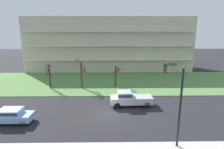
% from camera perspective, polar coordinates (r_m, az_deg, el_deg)
% --- Properties ---
extents(ground, '(160.00, 160.00, 0.00)m').
position_cam_1_polar(ground, '(22.70, -0.93, -11.86)').
color(ground, '#232326').
extents(grass_lawn_strip, '(80.00, 16.00, 0.08)m').
position_cam_1_polar(grass_lawn_strip, '(35.86, -0.93, -2.26)').
color(grass_lawn_strip, '#547F42').
rests_on(grass_lawn_strip, ground).
extents(apartment_building, '(38.93, 11.31, 12.63)m').
position_cam_1_polar(apartment_building, '(47.85, -0.96, 9.28)').
color(apartment_building, beige).
rests_on(apartment_building, ground).
extents(tree_far_left, '(1.33, 1.32, 4.33)m').
position_cam_1_polar(tree_far_left, '(32.98, -18.46, -0.19)').
color(tree_far_left, '#423023').
rests_on(tree_far_left, ground).
extents(tree_left, '(1.83, 1.76, 5.20)m').
position_cam_1_polar(tree_left, '(31.76, -9.22, 0.33)').
color(tree_left, '#4C3828').
rests_on(tree_left, ground).
extents(tree_center, '(1.98, 1.68, 3.70)m').
position_cam_1_polar(tree_center, '(32.58, 1.15, -0.17)').
color(tree_center, '#423023').
rests_on(tree_center, ground).
extents(pickup_silver_near_left, '(5.47, 2.20, 1.95)m').
position_cam_1_polar(pickup_silver_near_left, '(24.74, 5.29, -7.18)').
color(pickup_silver_near_left, '#B7BABF').
rests_on(pickup_silver_near_left, ground).
extents(sedan_blue_center_left, '(4.41, 1.83, 1.57)m').
position_cam_1_polar(sedan_blue_center_left, '(23.00, -28.23, -10.80)').
color(sedan_blue_center_left, '#8CB2E0').
rests_on(sedan_blue_center_left, ground).
extents(traffic_signal_mast, '(0.90, 4.95, 6.80)m').
position_cam_1_polar(traffic_signal_mast, '(17.28, 18.37, -4.34)').
color(traffic_signal_mast, black).
rests_on(traffic_signal_mast, ground).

